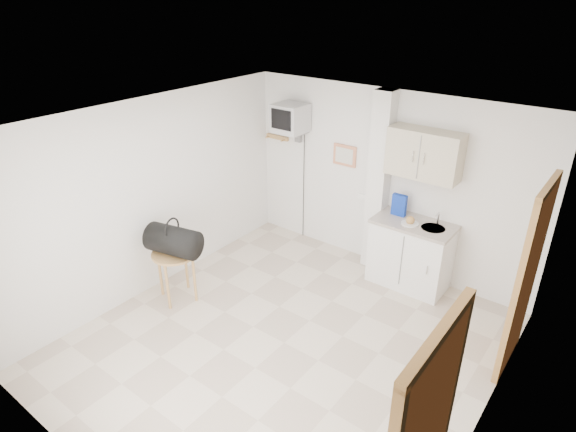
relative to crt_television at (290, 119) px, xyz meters
The scene contains 6 objects.
ground 3.15m from the crt_television, 54.36° to the right, with size 4.50×4.50×0.00m, color beige.
room_envelope 2.60m from the crt_television, 48.84° to the right, with size 4.24×4.54×2.55m.
kitchenette 2.32m from the crt_television, ahead, with size 1.03×0.58×2.10m.
crt_television is the anchor object (origin of this frame).
round_table 2.56m from the crt_television, 94.53° to the right, with size 0.57×0.57×0.67m.
duffel_bag 2.43m from the crt_television, 93.75° to the right, with size 0.72×0.49×0.49m.
Camera 1 is at (2.64, -3.37, 3.67)m, focal length 30.00 mm.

